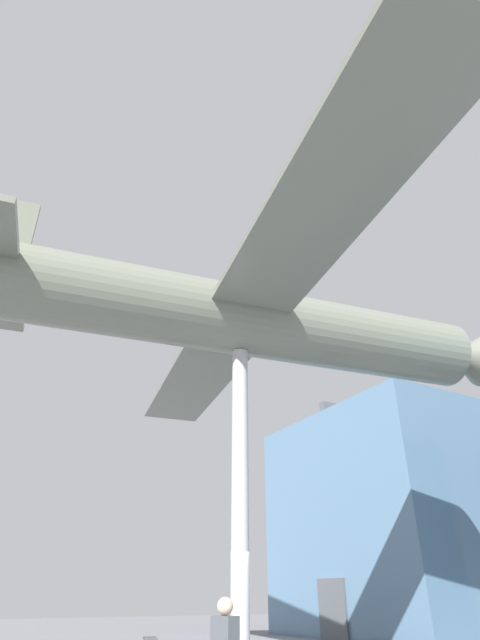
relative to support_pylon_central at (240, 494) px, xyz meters
name	(u,v)px	position (x,y,z in m)	size (l,w,h in m)	color
glass_pavilion_left	(406,521)	(-8.49, 14.25, 1.13)	(10.60, 10.18, 10.40)	slate
support_pylon_central	(240,494)	(0.00, 0.00, 0.00)	(0.42, 0.42, 7.56)	#B7B7BC
suspended_airplane	(250,321)	(0.05, 0.31, 4.80)	(18.90, 16.33, 3.54)	slate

